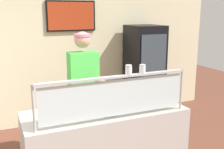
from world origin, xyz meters
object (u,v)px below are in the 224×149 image
Objects in this scene: pepper_flake_shaker at (142,69)px; drink_fridge at (144,72)px; pizza_tray at (103,109)px; parmesan_shaker at (129,70)px; worker_figure at (84,89)px; pizza_server at (103,107)px.

drink_fridge is at bearing 59.47° from pepper_flake_shaker.
parmesan_shaker reaches higher than pizza_tray.
worker_figure reaches higher than drink_fridge.
drink_fridge is (1.37, 2.06, -0.56)m from parmesan_shaker.
worker_figure is at bearing 101.95° from pizza_server.
worker_figure is (0.01, 0.69, 0.04)m from pizza_tray.
pepper_flake_shaker is 1.12m from worker_figure.
pepper_flake_shaker reaches higher than pizza_tray.
pizza_tray is at bearing 100.45° from pizza_server.
worker_figure is (0.01, 0.71, 0.02)m from pizza_server.
drink_fridge is (1.53, 1.76, -0.09)m from pizza_tray.
drink_fridge is (1.21, 2.06, -0.56)m from pepper_flake_shaker.
pepper_flake_shaker is at bearing -72.56° from worker_figure.
pizza_server is 2.86× the size of parmesan_shaker.
drink_fridge reaches higher than pizza_tray.
parmesan_shaker is at bearing -123.64° from drink_fridge.
worker_figure is (-0.31, 0.99, -0.43)m from pepper_flake_shaker.
pizza_tray is 0.03m from pizza_server.
worker_figure reaches higher than parmesan_shaker.
pepper_flake_shaker is at bearing -42.76° from pizza_tray.
pepper_flake_shaker is at bearing -120.53° from drink_fridge.
worker_figure is at bearing 89.29° from pizza_tray.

